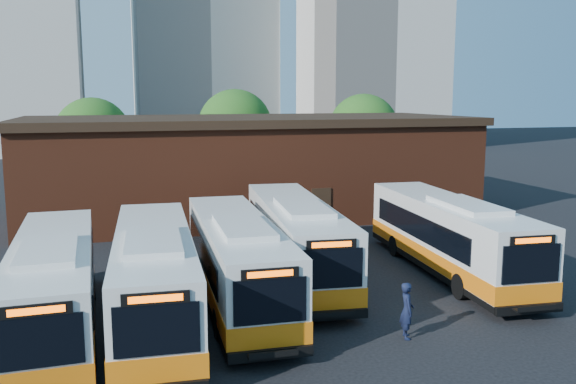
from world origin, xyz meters
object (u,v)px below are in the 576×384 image
object	(u,v)px
transit_worker	(407,310)
bus_west	(154,280)
bus_east	(449,239)
bus_mideast	(296,241)
bus_midwest	(237,263)
bus_farwest	(54,290)

from	to	relation	value
transit_worker	bus_west	bearing A→B (deg)	78.28
bus_east	bus_mideast	bearing A→B (deg)	172.54
bus_west	bus_east	size ratio (longest dim) A/B	0.98
bus_west	bus_midwest	xyz separation A→B (m)	(3.14, 1.26, -0.01)
bus_farwest	bus_midwest	size ratio (longest dim) A/B	0.97
bus_midwest	bus_mideast	distance (m)	4.02
bus_east	transit_worker	xyz separation A→B (m)	(-5.19, -6.12, -0.63)
transit_worker	bus_east	bearing A→B (deg)	-26.45
bus_mideast	bus_east	xyz separation A→B (m)	(6.61, -1.38, -0.00)
bus_mideast	transit_worker	size ratio (longest dim) A/B	6.89
bus_west	bus_mideast	distance (m)	7.32
bus_midwest	bus_east	distance (m)	9.79
bus_east	bus_west	bearing A→B (deg)	-164.90
bus_midwest	bus_farwest	bearing A→B (deg)	-166.27
bus_west	bus_mideast	size ratio (longest dim) A/B	0.98
bus_west	bus_east	distance (m)	13.09
bus_farwest	transit_worker	xyz separation A→B (m)	(10.88, -3.67, -0.55)
bus_midwest	transit_worker	xyz separation A→B (m)	(4.52, -4.93, -0.59)
bus_mideast	bus_east	size ratio (longest dim) A/B	1.00
bus_west	transit_worker	world-z (taller)	bus_west
bus_midwest	bus_east	xyz separation A→B (m)	(9.71, 1.18, 0.04)
bus_farwest	transit_worker	size ratio (longest dim) A/B	6.49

